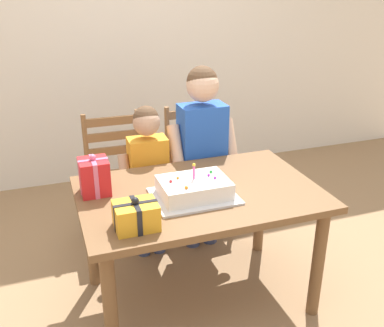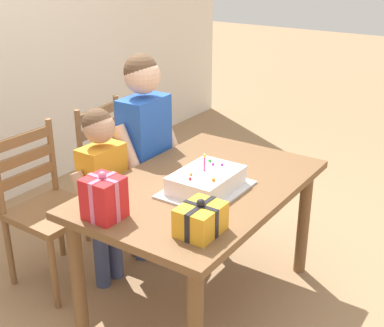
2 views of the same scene
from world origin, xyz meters
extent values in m
plane|color=#997551|center=(0.00, 0.00, 0.00)|extent=(20.00, 20.00, 0.00)
cube|color=brown|center=(0.00, 0.00, 0.70)|extent=(1.31, 0.85, 0.04)
cylinder|color=brown|center=(0.58, -0.35, 0.34)|extent=(0.07, 0.07, 0.68)
cylinder|color=brown|center=(-0.58, 0.35, 0.34)|extent=(0.07, 0.07, 0.68)
cylinder|color=brown|center=(0.58, 0.35, 0.34)|extent=(0.07, 0.07, 0.68)
cube|color=silver|center=(-0.05, -0.06, 0.73)|extent=(0.44, 0.34, 0.01)
cube|color=white|center=(-0.05, -0.06, 0.78)|extent=(0.36, 0.26, 0.09)
cylinder|color=#E04C9E|center=(-0.05, -0.05, 0.86)|extent=(0.01, 0.01, 0.07)
sphere|color=yellow|center=(-0.05, -0.05, 0.90)|extent=(0.02, 0.02, 0.02)
sphere|color=purple|center=(0.04, -0.04, 0.83)|extent=(0.02, 0.02, 0.02)
sphere|color=orange|center=(-0.13, -0.15, 0.83)|extent=(0.02, 0.02, 0.02)
sphere|color=green|center=(0.06, -0.01, 0.83)|extent=(0.02, 0.02, 0.02)
sphere|color=red|center=(-0.18, -0.05, 0.83)|extent=(0.02, 0.02, 0.02)
sphere|color=orange|center=(-0.13, -0.02, 0.83)|extent=(0.01, 0.01, 0.01)
sphere|color=purple|center=(0.06, -0.09, 0.83)|extent=(0.02, 0.02, 0.02)
cube|color=gold|center=(-0.41, -0.26, 0.78)|extent=(0.20, 0.16, 0.13)
cube|color=black|center=(-0.41, -0.26, 0.78)|extent=(0.21, 0.02, 0.13)
cube|color=black|center=(-0.41, -0.26, 0.78)|extent=(0.02, 0.16, 0.13)
sphere|color=black|center=(-0.41, -0.26, 0.86)|extent=(0.04, 0.04, 0.04)
cube|color=red|center=(-0.54, 0.16, 0.82)|extent=(0.15, 0.16, 0.19)
cube|color=#DB668E|center=(-0.54, 0.16, 0.82)|extent=(0.16, 0.02, 0.20)
cube|color=#DB668E|center=(-0.54, 0.16, 0.82)|extent=(0.02, 0.16, 0.20)
sphere|color=#DB668E|center=(-0.54, 0.16, 0.93)|extent=(0.04, 0.04, 0.04)
cube|color=brown|center=(-0.31, 0.81, 0.45)|extent=(0.43, 0.43, 0.04)
cylinder|color=brown|center=(-0.12, 0.61, 0.21)|extent=(0.04, 0.04, 0.43)
cylinder|color=brown|center=(-0.50, 0.62, 0.21)|extent=(0.04, 0.04, 0.43)
cylinder|color=brown|center=(-0.11, 0.99, 0.21)|extent=(0.04, 0.04, 0.43)
cylinder|color=brown|center=(-0.49, 1.00, 0.21)|extent=(0.04, 0.04, 0.43)
cylinder|color=brown|center=(-0.11, 0.99, 0.70)|extent=(0.04, 0.04, 0.45)
cube|color=brown|center=(-0.30, 1.00, 0.63)|extent=(0.36, 0.03, 0.06)
cube|color=brown|center=(-0.30, 1.00, 0.74)|extent=(0.36, 0.03, 0.06)
cube|color=brown|center=(-0.30, 1.00, 0.85)|extent=(0.36, 0.03, 0.06)
cube|color=brown|center=(0.31, 0.81, 0.45)|extent=(0.45, 0.45, 0.04)
cylinder|color=brown|center=(0.51, 0.63, 0.21)|extent=(0.04, 0.04, 0.43)
cylinder|color=brown|center=(0.13, 0.60, 0.21)|extent=(0.04, 0.04, 0.43)
cylinder|color=brown|center=(0.48, 1.01, 0.21)|extent=(0.04, 0.04, 0.43)
cylinder|color=brown|center=(0.11, 0.98, 0.21)|extent=(0.04, 0.04, 0.43)
cylinder|color=brown|center=(0.48, 1.01, 0.70)|extent=(0.04, 0.04, 0.45)
cylinder|color=brown|center=(0.11, 0.98, 0.70)|extent=(0.04, 0.04, 0.45)
cube|color=brown|center=(0.29, 0.99, 0.63)|extent=(0.36, 0.05, 0.06)
cube|color=brown|center=(0.29, 0.99, 0.74)|extent=(0.36, 0.05, 0.06)
cube|color=brown|center=(0.29, 0.99, 0.85)|extent=(0.36, 0.05, 0.06)
cylinder|color=#38426B|center=(0.29, 0.55, 0.24)|extent=(0.10, 0.10, 0.49)
cylinder|color=#38426B|center=(0.15, 0.55, 0.24)|extent=(0.10, 0.10, 0.49)
cube|color=blue|center=(0.22, 0.55, 0.76)|extent=(0.30, 0.19, 0.56)
cylinder|color=#E0B293|center=(0.41, 0.51, 0.75)|extent=(0.08, 0.23, 0.37)
cylinder|color=#E0B293|center=(0.03, 0.51, 0.75)|extent=(0.08, 0.23, 0.37)
sphere|color=#E0B293|center=(0.22, 0.55, 1.17)|extent=(0.21, 0.21, 0.21)
sphere|color=brown|center=(0.22, 0.56, 1.19)|extent=(0.20, 0.20, 0.20)
cylinder|color=#38426B|center=(-0.10, 0.55, 0.20)|extent=(0.09, 0.09, 0.40)
cylinder|color=#38426B|center=(-0.21, 0.55, 0.20)|extent=(0.09, 0.09, 0.40)
cube|color=orange|center=(-0.15, 0.55, 0.63)|extent=(0.25, 0.16, 0.46)
cylinder|color=tan|center=(0.00, 0.51, 0.61)|extent=(0.07, 0.19, 0.30)
cylinder|color=tan|center=(-0.31, 0.52, 0.61)|extent=(0.07, 0.19, 0.30)
sphere|color=tan|center=(-0.15, 0.55, 0.96)|extent=(0.17, 0.17, 0.17)
sphere|color=brown|center=(-0.15, 0.56, 0.98)|extent=(0.16, 0.16, 0.16)
camera|label=1|loc=(-0.77, -2.07, 1.83)|focal=42.05mm
camera|label=2|loc=(-2.02, -1.30, 1.85)|focal=48.44mm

